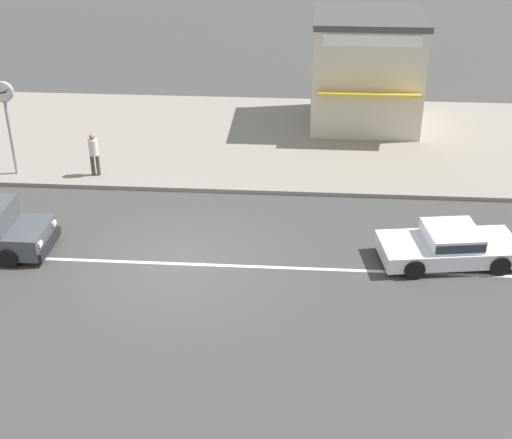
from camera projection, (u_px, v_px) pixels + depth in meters
ground_plane at (181, 264)px, 20.99m from camera, size 160.00×160.00×0.00m
lane_centre_stripe at (181, 264)px, 20.99m from camera, size 50.40×0.14×0.01m
kerb_strip at (219, 138)px, 29.52m from camera, size 68.00×10.00×0.15m
sedan_white_3 at (450, 245)px, 20.91m from camera, size 4.35×2.35×1.06m
street_clock at (5, 105)px, 25.01m from camera, size 0.72×0.22×3.47m
pedestrian_near_clock at (94, 151)px, 25.69m from camera, size 0.34×0.34×1.60m
shopfront_corner_warung at (365, 70)px, 29.87m from camera, size 4.54×5.11×4.61m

